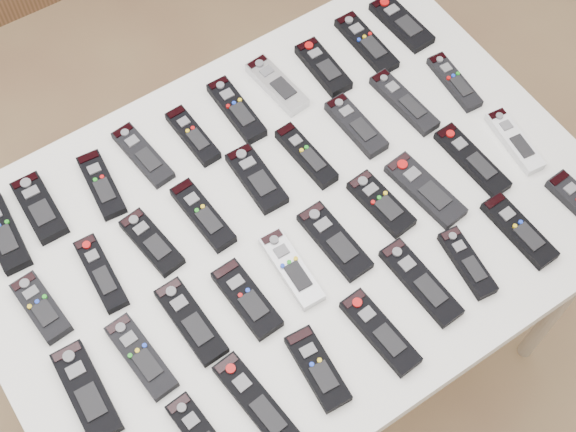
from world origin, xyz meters
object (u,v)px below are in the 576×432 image
remote_22 (247,299)px  remote_1 (39,208)px  remote_12 (152,242)px  remote_28 (515,141)px  remote_14 (257,178)px  remote_35 (467,263)px  remote_19 (86,392)px  remote_26 (425,190)px  remote_0 (3,233)px  remote_3 (143,155)px  remote_9 (401,23)px  remote_11 (101,273)px  remote_21 (191,321)px  remote_4 (193,136)px  remote_24 (334,241)px  remote_8 (366,43)px  remote_27 (472,160)px  remote_5 (236,110)px  remote_7 (323,67)px  remote_6 (277,85)px  remote_31 (258,404)px  table (288,234)px  remote_36 (519,230)px  remote_34 (421,282)px  remote_20 (141,357)px  remote_17 (404,102)px  remote_18 (454,82)px  remote_13 (203,215)px  remote_16 (356,126)px  remote_2 (101,185)px  remote_33 (380,332)px  remote_32 (318,369)px  remote_10 (41,308)px  remote_15 (306,156)px

remote_22 → remote_1: bearing=118.7°
remote_12 → remote_28: (0.76, -0.22, 0.00)m
remote_14 → remote_35: 0.46m
remote_19 → remote_26: remote_19 is taller
remote_0 → remote_26: remote_0 is taller
remote_3 → remote_9: 0.68m
remote_11 → remote_21: 0.21m
remote_4 → remote_24: 0.39m
remote_8 → remote_14: 0.44m
remote_4 → remote_24: size_ratio=0.89×
remote_12 → remote_27: 0.69m
remote_5 → remote_35: bearing=-71.5°
remote_0 → remote_7: size_ratio=1.15×
remote_6 → remote_22: bearing=-134.4°
remote_31 → remote_24: bearing=26.6°
remote_11 → remote_26: size_ratio=0.91×
table → remote_36: remote_36 is taller
remote_8 → remote_34: (-0.27, -0.54, 0.00)m
remote_12 → remote_20: same height
remote_17 → remote_18: 0.13m
remote_0 → remote_13: bearing=-24.3°
remote_16 → remote_28: (0.26, -0.22, -0.00)m
remote_5 → remote_9: (0.45, -0.00, -0.00)m
remote_18 → remote_27: (-0.10, -0.18, 0.00)m
remote_20 → remote_2: bearing=69.0°
remote_11 → remote_26: 0.67m
remote_31 → remote_33: size_ratio=1.17×
remote_36 → remote_1: bearing=141.7°
remote_0 → remote_19: size_ratio=0.97×
remote_4 → remote_18: (0.56, -0.20, -0.00)m
remote_20 → remote_35: 0.65m
remote_7 → remote_18: 0.29m
remote_5 → remote_32: (-0.19, -0.58, 0.00)m
remote_19 → remote_28: size_ratio=1.13×
remote_4 → remote_13: (-0.08, -0.18, 0.00)m
remote_17 → remote_27: remote_17 is taller
remote_1 → remote_36: 0.97m
remote_3 → remote_34: bearing=-67.2°
remote_27 → remote_34: size_ratio=0.98×
remote_16 → remote_9: bearing=32.7°
table → remote_24: 0.13m
remote_31 → remote_32: (0.13, -0.01, 0.00)m
remote_10 → remote_21: bearing=-43.6°
remote_15 → remote_28: (0.39, -0.22, -0.00)m
remote_21 → remote_34: size_ratio=0.93×
remote_9 → remote_27: bearing=-108.1°
remote_10 → remote_5: bearing=14.2°
remote_9 → remote_21: bearing=-157.0°
remote_17 → remote_33: (-0.37, -0.40, 0.00)m
remote_33 → remote_27: bearing=23.2°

